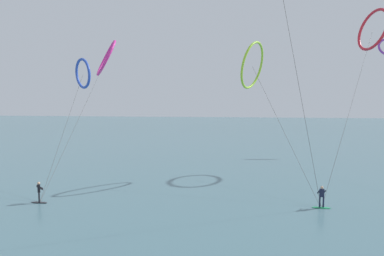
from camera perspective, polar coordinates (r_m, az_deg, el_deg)
sea_water at (r=108.52m, az=8.01°, el=-0.14°), size 400.00×200.00×0.08m
surfer_charcoal at (r=29.42m, az=-25.11°, el=-10.33°), size 1.40×0.72×1.70m
surfer_emerald at (r=27.31m, az=21.67°, el=-11.34°), size 1.40×0.60×1.70m
kite_cobalt at (r=37.48m, az=-18.52°, el=8.98°), size 2.99×10.84×12.95m
kite_magenta at (r=45.48m, az=-14.73°, el=11.73°), size 5.03×20.69×16.55m
kite_lime at (r=36.53m, az=10.49°, el=10.66°), size 6.99×13.19×14.73m
kite_crimson at (r=48.03m, az=28.96°, el=14.75°), size 10.95×21.70×19.89m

